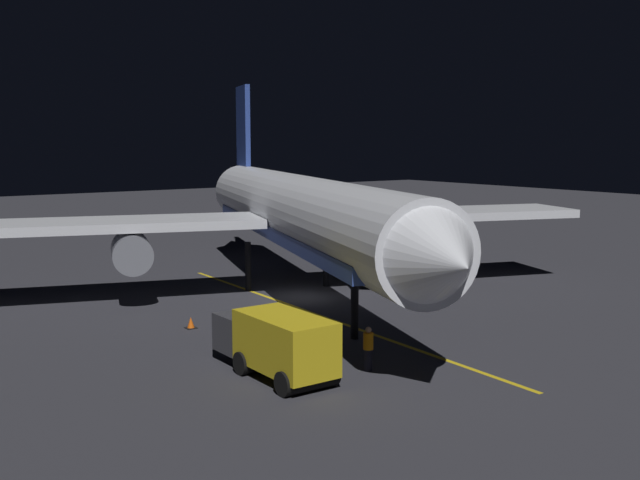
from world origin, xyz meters
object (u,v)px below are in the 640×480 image
at_px(ground_crew_worker, 368,348).
at_px(catering_truck, 374,260).
at_px(baggage_truck, 276,344).
at_px(traffic_cone_near_right, 191,323).
at_px(airliner, 296,213).
at_px(traffic_cone_near_left, 237,341).

bearing_deg(ground_crew_worker, catering_truck, -130.18).
height_order(baggage_truck, traffic_cone_near_right, baggage_truck).
bearing_deg(baggage_truck, airliner, -126.63).
bearing_deg(airliner, ground_crew_worker, 67.27).
distance_m(airliner, baggage_truck, 15.23).
xyz_separation_m(ground_crew_worker, traffic_cone_near_right, (2.71, -9.97, -0.64)).
bearing_deg(catering_truck, traffic_cone_near_left, 30.27).
bearing_deg(catering_truck, airliner, 8.93).
bearing_deg(traffic_cone_near_right, catering_truck, -163.30).
bearing_deg(catering_truck, traffic_cone_near_right, 16.70).
bearing_deg(airliner, traffic_cone_near_right, 22.44).
height_order(airliner, baggage_truck, airliner).
relative_size(baggage_truck, ground_crew_worker, 3.47).
bearing_deg(catering_truck, baggage_truck, 39.98).
height_order(catering_truck, traffic_cone_near_left, catering_truck).
height_order(catering_truck, traffic_cone_near_right, catering_truck).
bearing_deg(ground_crew_worker, traffic_cone_near_left, -66.60).
distance_m(traffic_cone_near_left, traffic_cone_near_right, 4.13).
distance_m(baggage_truck, catering_truck, 20.13).
bearing_deg(traffic_cone_near_left, airliner, -137.14).
bearing_deg(airliner, baggage_truck, 53.37).
height_order(traffic_cone_near_left, traffic_cone_near_right, same).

